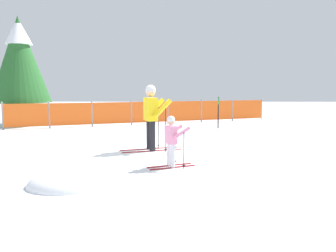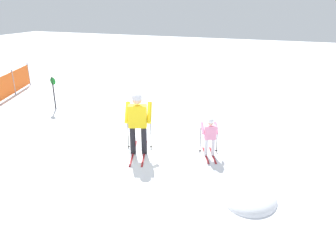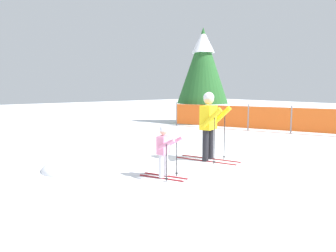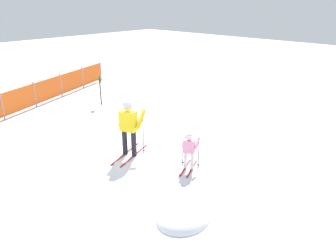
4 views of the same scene
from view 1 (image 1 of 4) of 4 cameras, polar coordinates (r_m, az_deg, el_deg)
name	(u,v)px [view 1 (image 1 of 4)]	position (r m, az deg, el deg)	size (l,w,h in m)	color
ground_plane	(153,148)	(9.00, -2.71, -3.90)	(60.00, 60.00, 0.00)	white
skier_adult	(152,112)	(8.61, -2.87, 2.53)	(1.65, 0.95, 1.73)	maroon
skier_child	(172,137)	(6.79, 0.66, -1.97)	(1.02, 0.66, 1.08)	maroon
safety_fence	(150,112)	(14.95, -3.16, 2.46)	(11.35, 4.43, 1.11)	gray
conifer_far	(20,58)	(15.93, -24.44, 10.70)	(2.56, 2.56, 4.75)	#4C3823
trail_marker	(218,109)	(13.43, 8.76, 2.95)	(0.08, 0.28, 1.28)	black
snow_mound	(66,185)	(5.91, -17.26, -9.82)	(1.31, 1.11, 0.52)	white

